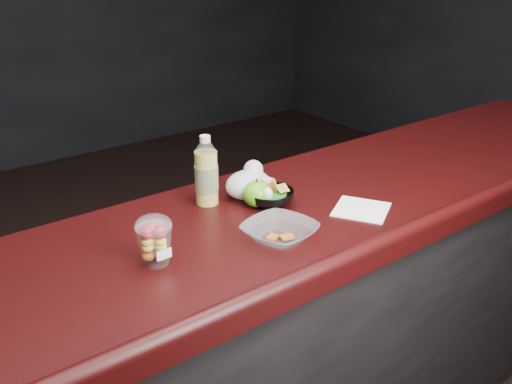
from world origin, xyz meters
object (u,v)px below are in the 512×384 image
at_px(fruit_cup, 155,239).
at_px(snack_bowl, 269,196).
at_px(lemonade_bottle, 206,176).
at_px(green_apple, 257,194).
at_px(takeout_bowl, 280,232).

bearing_deg(fruit_cup, snack_bowl, 12.91).
relative_size(lemonade_bottle, green_apple, 2.40).
relative_size(fruit_cup, takeout_bowl, 0.58).
bearing_deg(fruit_cup, green_apple, 15.78).
xyz_separation_m(lemonade_bottle, snack_bowl, (0.15, -0.13, -0.07)).
xyz_separation_m(fruit_cup, snack_bowl, (0.46, 0.11, -0.04)).
relative_size(snack_bowl, takeout_bowl, 0.74).
xyz_separation_m(lemonade_bottle, green_apple, (0.11, -0.12, -0.05)).
bearing_deg(fruit_cup, lemonade_bottle, 37.00).
distance_m(fruit_cup, snack_bowl, 0.48).
bearing_deg(lemonade_bottle, snack_bowl, -40.19).
distance_m(green_apple, snack_bowl, 0.05).
distance_m(lemonade_bottle, takeout_bowl, 0.34).
relative_size(fruit_cup, green_apple, 1.45).
bearing_deg(green_apple, lemonade_bottle, 133.82).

